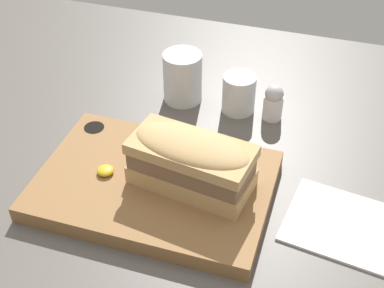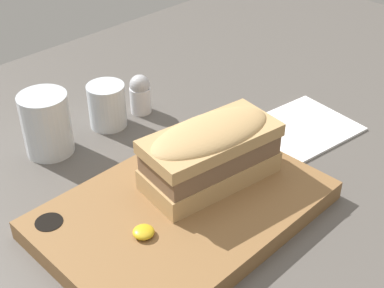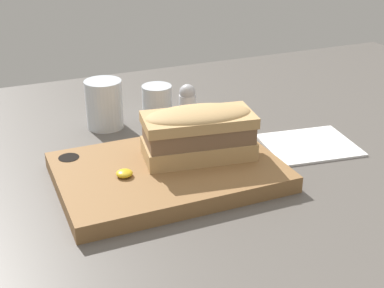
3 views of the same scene
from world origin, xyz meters
The scene contains 8 objects.
dining_table centered at (0.00, 0.00, 1.00)cm, with size 172.64×110.01×2.00cm.
serving_board centered at (-5.85, -3.49, 3.37)cm, with size 35.68×24.67×2.80cm.
sandwich centered at (0.14, -2.76, 9.43)cm, with size 19.18×11.12×8.74cm.
mustard_dollop centered at (-13.41, -4.59, 5.25)cm, with size 2.62×2.62×1.05cm.
water_glass centered at (-9.58, 21.97, 6.21)cm, with size 7.34×7.34×9.70cm.
wine_glass centered at (1.41, 21.65, 5.29)cm, with size 6.16×6.16×7.29cm.
napkin centered at (23.03, -1.88, 2.20)cm, with size 18.03×15.76×0.40cm.
salt_shaker centered at (7.96, 21.07, 5.45)cm, with size 3.58×3.58×6.90cm.
Camera 3 is at (-32.49, -76.15, 44.79)cm, focal length 50.00 mm.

